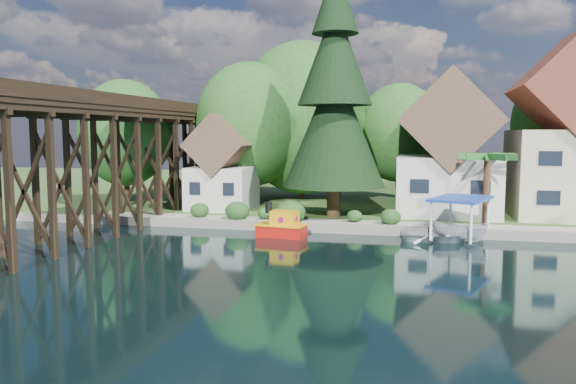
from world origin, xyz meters
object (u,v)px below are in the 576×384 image
object	(u,v)px
house_center	(572,138)
boat_white_a	(436,234)
boat_canopy	(460,223)
trestle_bridge	(106,154)
house_left	(448,154)
palm_tree	(488,159)
conifer	(335,96)
tugboat	(282,226)
shed	(222,169)

from	to	relation	value
house_center	boat_white_a	world-z (taller)	house_center
boat_canopy	trestle_bridge	bearing A→B (deg)	-175.82
house_left	palm_tree	size ratio (longest dim) A/B	2.11
house_left	house_center	xyz separation A→B (m)	(9.00, 0.50, 1.28)
boat_canopy	conifer	bearing A→B (deg)	148.78
conifer	tugboat	size ratio (longest dim) A/B	5.52
trestle_bridge	palm_tree	distance (m)	25.79
house_left	house_center	world-z (taller)	house_center
trestle_bridge	conifer	bearing A→B (deg)	25.60
trestle_bridge	house_left	world-z (taller)	house_left
conifer	tugboat	world-z (taller)	conifer
palm_tree	boat_white_a	world-z (taller)	palm_tree
boat_canopy	tugboat	bearing A→B (deg)	-175.13
trestle_bridge	house_left	xyz separation A→B (m)	(23.00, 10.83, -0.21)
palm_tree	tugboat	size ratio (longest dim) A/B	1.55
shed	palm_tree	world-z (taller)	shed
boat_white_a	tugboat	bearing A→B (deg)	89.72
house_center	shed	distance (m)	27.20
palm_tree	tugboat	bearing A→B (deg)	-161.85
tugboat	boat_canopy	bearing A→B (deg)	4.87
palm_tree	trestle_bridge	bearing A→B (deg)	-168.70
house_center	palm_tree	bearing A→B (deg)	-136.94
tugboat	boat_canopy	xyz separation A→B (m)	(11.24, 0.96, 0.51)
house_left	conifer	size ratio (longest dim) A/B	0.59
house_center	palm_tree	distance (m)	9.29
house_center	tugboat	xyz separation A→B (m)	(-19.84, -10.58, -5.73)
house_center	boat_canopy	bearing A→B (deg)	-131.80
shed	trestle_bridge	bearing A→B (deg)	-118.19
house_center	house_left	bearing A→B (deg)	-176.82
boat_white_a	conifer	bearing A→B (deg)	48.30
boat_white_a	boat_canopy	world-z (taller)	boat_canopy
trestle_bridge	house_center	world-z (taller)	house_center
house_center	tugboat	bearing A→B (deg)	-151.94
house_left	boat_canopy	size ratio (longest dim) A/B	2.16
shed	house_center	bearing A→B (deg)	4.24
shed	tugboat	world-z (taller)	shed
shed	boat_white_a	bearing A→B (deg)	-24.88
trestle_bridge	conifer	size ratio (longest dim) A/B	2.37
trestle_bridge	palm_tree	bearing A→B (deg)	11.30
trestle_bridge	tugboat	world-z (taller)	trestle_bridge
conifer	boat_canopy	size ratio (longest dim) A/B	3.66
tugboat	conifer	bearing A→B (deg)	68.37
house_left	palm_tree	xyz separation A→B (m)	(2.29, -5.77, -0.07)
tugboat	boat_white_a	bearing A→B (deg)	4.19
boat_white_a	boat_canopy	distance (m)	1.65
house_center	boat_canopy	world-z (taller)	house_center
palm_tree	boat_white_a	bearing A→B (deg)	-132.97
trestle_bridge	tugboat	xyz separation A→B (m)	(12.16, 0.75, -4.66)
shed	conifer	bearing A→B (deg)	-13.47
house_center	palm_tree	size ratio (longest dim) A/B	2.65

